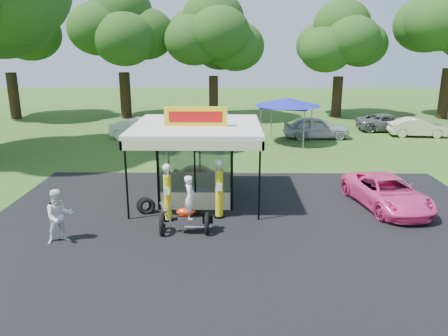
{
  "coord_description": "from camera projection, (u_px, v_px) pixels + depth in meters",
  "views": [
    {
      "loc": [
        -0.6,
        -13.48,
        6.57
      ],
      "look_at": [
        -0.83,
        4.0,
        1.7
      ],
      "focal_mm": 35.0,
      "sensor_mm": 36.0,
      "label": 1
    }
  ],
  "objects": [
    {
      "name": "spectator_west",
      "position": [
        59.0,
        216.0,
        14.97
      ],
      "size": [
        1.18,
        1.12,
        1.92
      ],
      "primitive_type": "imported",
      "rotation": [
        0.0,
        0.0,
        0.56
      ],
      "color": "white",
      "rests_on": "ground"
    },
    {
      "name": "bg_car_c",
      "position": [
        316.0,
        127.0,
        32.23
      ],
      "size": [
        4.84,
        2.05,
        1.63
      ],
      "primitive_type": "imported",
      "rotation": [
        0.0,
        0.0,
        1.6
      ],
      "color": "#B7B6BB",
      "rests_on": "ground"
    },
    {
      "name": "bg_car_d",
      "position": [
        388.0,
        123.0,
        35.04
      ],
      "size": [
        4.96,
        2.34,
        1.37
      ],
      "primitive_type": "imported",
      "rotation": [
        0.0,
        0.0,
        1.56
      ],
      "color": "#5F5E61",
      "rests_on": "ground"
    },
    {
      "name": "oak_far_b",
      "position": [
        122.0,
        36.0,
        39.74
      ],
      "size": [
        9.9,
        9.9,
        11.81
      ],
      "color": "black",
      "rests_on": "ground"
    },
    {
      "name": "tent_west",
      "position": [
        198.0,
        111.0,
        28.23
      ],
      "size": [
        4.08,
        4.08,
        2.85
      ],
      "rotation": [
        0.0,
        0.0,
        -0.18
      ],
      "color": "gray",
      "rests_on": "ground"
    },
    {
      "name": "bg_car_b",
      "position": [
        209.0,
        124.0,
        34.42
      ],
      "size": [
        4.85,
        2.7,
        1.33
      ],
      "primitive_type": "imported",
      "rotation": [
        0.0,
        0.0,
        1.76
      ],
      "color": "#B8110E",
      "rests_on": "ground"
    },
    {
      "name": "bg_car_e",
      "position": [
        418.0,
        127.0,
        32.89
      ],
      "size": [
        4.36,
        1.87,
        1.4
      ],
      "primitive_type": "imported",
      "rotation": [
        0.0,
        0.0,
        1.48
      ],
      "color": "beige",
      "rests_on": "ground"
    },
    {
      "name": "tent_east",
      "position": [
        287.0,
        102.0,
        30.05
      ],
      "size": [
        4.54,
        4.54,
        3.17
      ],
      "rotation": [
        0.0,
        0.0,
        -0.34
      ],
      "color": "gray",
      "rests_on": "ground"
    },
    {
      "name": "asphalt_apron",
      "position": [
        245.0,
        224.0,
        16.66
      ],
      "size": [
        20.0,
        14.0,
        0.04
      ],
      "primitive_type": "cube",
      "color": "black",
      "rests_on": "ground"
    },
    {
      "name": "kiosk_car",
      "position": [
        201.0,
        174.0,
        21.57
      ],
      "size": [
        2.82,
        1.13,
        0.96
      ],
      "primitive_type": "imported",
      "rotation": [
        0.0,
        0.0,
        1.57
      ],
      "color": "yellow",
      "rests_on": "ground"
    },
    {
      "name": "oak_far_d",
      "position": [
        341.0,
        45.0,
        40.89
      ],
      "size": [
        8.91,
        8.91,
        10.61
      ],
      "color": "black",
      "rests_on": "ground"
    },
    {
      "name": "oak_far_a",
      "position": [
        6.0,
        35.0,
        39.22
      ],
      "size": [
        10.1,
        10.1,
        11.97
      ],
      "color": "black",
      "rests_on": "ground"
    },
    {
      "name": "spare_tires",
      "position": [
        146.0,
        206.0,
        17.7
      ],
      "size": [
        0.86,
        0.62,
        0.7
      ],
      "rotation": [
        0.0,
        0.0,
        0.22
      ],
      "color": "black",
      "rests_on": "ground"
    },
    {
      "name": "bg_car_a",
      "position": [
        141.0,
        130.0,
        31.3
      ],
      "size": [
        5.01,
        3.91,
        1.59
      ],
      "primitive_type": "imported",
      "rotation": [
        0.0,
        0.0,
        1.03
      ],
      "color": "white",
      "rests_on": "ground"
    },
    {
      "name": "motorcycle",
      "position": [
        188.0,
        211.0,
        15.67
      ],
      "size": [
        1.95,
        1.01,
        2.28
      ],
      "rotation": [
        0.0,
        0.0,
        0.06
      ],
      "color": "black",
      "rests_on": "ground"
    },
    {
      "name": "gas_pump_left",
      "position": [
        168.0,
        194.0,
        16.74
      ],
      "size": [
        0.43,
        0.43,
        2.32
      ],
      "color": "black",
      "rests_on": "ground"
    },
    {
      "name": "ground",
      "position": [
        247.0,
        248.0,
        14.74
      ],
      "size": [
        120.0,
        120.0,
        0.0
      ],
      "primitive_type": "plane",
      "color": "#2C531A",
      "rests_on": "ground"
    },
    {
      "name": "gas_pump_right",
      "position": [
        219.0,
        190.0,
        17.05
      ],
      "size": [
        0.45,
        0.45,
        2.43
      ],
      "color": "black",
      "rests_on": "ground"
    },
    {
      "name": "gas_station_kiosk",
      "position": [
        198.0,
        160.0,
        19.1
      ],
      "size": [
        5.4,
        5.4,
        4.18
      ],
      "color": "white",
      "rests_on": "ground"
    },
    {
      "name": "oak_far_c",
      "position": [
        213.0,
        41.0,
        39.57
      ],
      "size": [
        9.5,
        9.5,
        11.2
      ],
      "color": "black",
      "rests_on": "ground"
    },
    {
      "name": "pink_sedan",
      "position": [
        387.0,
        192.0,
        18.31
      ],
      "size": [
        3.05,
        5.12,
        1.33
      ],
      "primitive_type": "imported",
      "rotation": [
        0.0,
        0.0,
        0.18
      ],
      "color": "#FF4595",
      "rests_on": "ground"
    }
  ]
}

